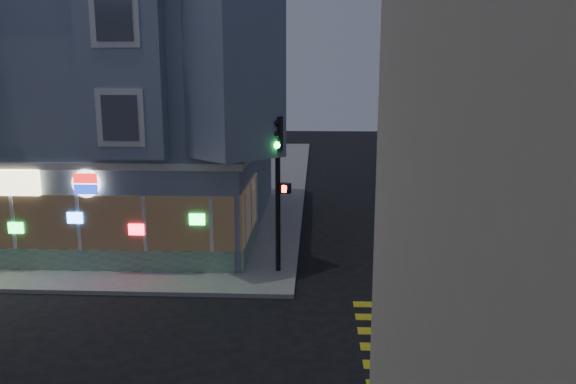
# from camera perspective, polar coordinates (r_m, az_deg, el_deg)

# --- Properties ---
(ground) EXTENTS (120.00, 120.00, 0.00)m
(ground) POSITION_cam_1_polar(r_m,az_deg,el_deg) (17.10, -10.04, -13.01)
(ground) COLOR black
(ground) RESTS_ON ground
(sidewalk_nw) EXTENTS (33.00, 42.00, 0.15)m
(sidewalk_nw) POSITION_cam_1_polar(r_m,az_deg,el_deg) (42.40, -21.08, 1.31)
(sidewalk_nw) COLOR gray
(sidewalk_nw) RESTS_ON ground
(corner_building) EXTENTS (14.60, 14.60, 11.40)m
(corner_building) POSITION_cam_1_polar(r_m,az_deg,el_deg) (27.88, -17.63, 8.48)
(corner_building) COLOR gray
(corner_building) RESTS_ON sidewalk_nw
(row_house_c) EXTENTS (12.00, 8.60, 9.00)m
(row_house_c) POSITION_cam_1_polar(r_m,az_deg,el_deg) (43.21, 24.56, 7.35)
(row_house_c) COLOR #C4B098
(row_house_c) RESTS_ON sidewalk_ne
(row_house_d) EXTENTS (12.00, 8.60, 10.50)m
(row_house_d) POSITION_cam_1_polar(r_m,az_deg,el_deg) (51.65, 20.97, 8.99)
(row_house_d) COLOR #A19AAA
(row_house_d) RESTS_ON sidewalk_ne
(utility_pole) EXTENTS (2.20, 0.30, 9.00)m
(utility_pole) POSITION_cam_1_polar(r_m,az_deg,el_deg) (40.08, 15.00, 7.95)
(utility_pole) COLOR #4C3826
(utility_pole) RESTS_ON sidewalk_ne
(street_tree_near) EXTENTS (3.00, 3.00, 5.30)m
(street_tree_near) POSITION_cam_1_polar(r_m,az_deg,el_deg) (46.04, 13.64, 7.37)
(street_tree_near) COLOR #4C3826
(street_tree_near) RESTS_ON sidewalk_ne
(street_tree_far) EXTENTS (3.00, 3.00, 5.30)m
(street_tree_far) POSITION_cam_1_polar(r_m,az_deg,el_deg) (53.91, 12.08, 8.01)
(street_tree_far) COLOR #4C3826
(street_tree_far) RESTS_ON sidewalk_ne
(running_child) EXTENTS (0.54, 0.45, 1.28)m
(running_child) POSITION_cam_1_polar(r_m,az_deg,el_deg) (18.45, 17.40, -9.36)
(running_child) COLOR #ECE078
(running_child) RESTS_ON ground
(pedestrian_a) EXTENTS (1.01, 0.82, 1.94)m
(pedestrian_a) POSITION_cam_1_polar(r_m,az_deg,el_deg) (32.89, 16.23, 0.71)
(pedestrian_a) COLOR black
(pedestrian_a) RESTS_ON sidewalk_ne
(pedestrian_b) EXTENTS (1.21, 0.88, 1.91)m
(pedestrian_b) POSITION_cam_1_polar(r_m,az_deg,el_deg) (38.95, 16.70, 2.30)
(pedestrian_b) COLOR black
(pedestrian_b) RESTS_ON sidewalk_ne
(parked_car_a) EXTENTS (1.91, 3.91, 1.28)m
(parked_car_a) POSITION_cam_1_polar(r_m,az_deg,el_deg) (28.92, 16.87, -1.76)
(parked_car_a) COLOR #A3A5AA
(parked_car_a) RESTS_ON ground
(parked_car_b) EXTENTS (1.64, 4.17, 1.35)m
(parked_car_b) POSITION_cam_1_polar(r_m,az_deg,el_deg) (33.87, 14.79, 0.32)
(parked_car_b) COLOR #333538
(parked_car_b) RESTS_ON ground
(parked_car_c) EXTENTS (2.17, 4.55, 1.28)m
(parked_car_c) POSITION_cam_1_polar(r_m,az_deg,el_deg) (38.69, 11.52, 1.79)
(parked_car_c) COLOR #521812
(parked_car_c) RESTS_ON ground
(parked_car_d) EXTENTS (2.29, 4.72, 1.29)m
(parked_car_d) POSITION_cam_1_polar(r_m,az_deg,el_deg) (43.95, 12.05, 2.93)
(parked_car_d) COLOR gray
(parked_car_d) RESTS_ON ground
(traffic_signal) EXTENTS (0.71, 0.63, 5.64)m
(traffic_signal) POSITION_cam_1_polar(r_m,az_deg,el_deg) (19.60, -1.01, 2.47)
(traffic_signal) COLOR black
(traffic_signal) RESTS_ON sidewalk_nw
(fire_hydrant) EXTENTS (0.48, 0.28, 0.84)m
(fire_hydrant) POSITION_cam_1_polar(r_m,az_deg,el_deg) (31.23, 16.94, -0.89)
(fire_hydrant) COLOR silver
(fire_hydrant) RESTS_ON sidewalk_ne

